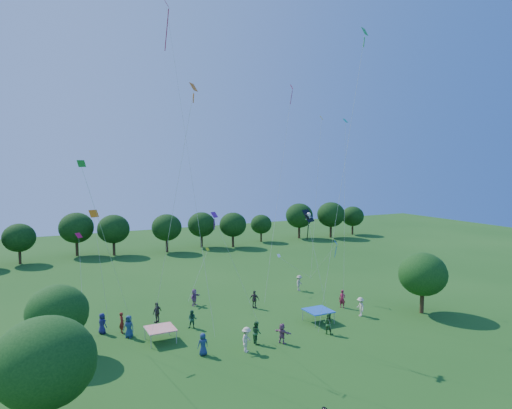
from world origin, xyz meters
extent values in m
ellipsoid|color=#184513|center=(-14.79, 8.43, 4.02)|extent=(5.14, 5.14, 4.63)
cylinder|color=#422B19|center=(-13.65, 18.69, 0.77)|extent=(0.32, 0.32, 1.53)
ellipsoid|color=#184513|center=(-13.65, 18.69, 3.39)|extent=(4.37, 4.37, 3.93)
cylinder|color=#422B19|center=(17.57, 14.15, 0.91)|extent=(0.37, 0.37, 1.82)
ellipsoid|color=#184513|center=(17.57, 14.15, 3.73)|extent=(4.48, 4.48, 4.04)
cylinder|color=#422B19|center=(-16.56, 54.89, 0.92)|extent=(0.38, 0.38, 1.84)
ellipsoid|color=#12360F|center=(-16.56, 54.89, 3.72)|extent=(4.42, 4.42, 3.98)
cylinder|color=#422B19|center=(-8.83, 57.29, 1.07)|extent=(0.44, 0.44, 2.14)
ellipsoid|color=#12360F|center=(-8.83, 57.29, 4.33)|extent=(5.14, 5.14, 4.63)
cylinder|color=#422B19|center=(-3.73, 55.12, 1.01)|extent=(0.42, 0.42, 2.03)
ellipsoid|color=#12360F|center=(-3.73, 55.12, 4.09)|extent=(4.86, 4.86, 4.37)
cylinder|color=#422B19|center=(4.25, 54.00, 0.98)|extent=(0.40, 0.40, 1.96)
ellipsoid|color=#12360F|center=(4.25, 54.00, 3.96)|extent=(4.71, 4.71, 4.24)
cylinder|color=#422B19|center=(10.62, 55.53, 0.96)|extent=(0.39, 0.39, 1.91)
ellipsoid|color=#12360F|center=(10.62, 55.53, 3.87)|extent=(4.59, 4.59, 4.13)
cylinder|color=#422B19|center=(15.42, 53.36, 0.94)|extent=(0.39, 0.39, 1.89)
ellipsoid|color=#12360F|center=(15.42, 53.36, 3.82)|extent=(4.54, 4.54, 4.08)
cylinder|color=#422B19|center=(22.08, 55.90, 0.79)|extent=(0.33, 0.33, 1.58)
ellipsoid|color=#12360F|center=(22.08, 55.90, 3.20)|extent=(3.80, 3.80, 3.42)
cylinder|color=#422B19|center=(30.27, 56.13, 1.07)|extent=(0.44, 0.44, 2.13)
ellipsoid|color=#12360F|center=(30.27, 56.13, 4.31)|extent=(5.12, 5.12, 4.61)
cylinder|color=#422B19|center=(36.10, 54.14, 1.09)|extent=(0.45, 0.45, 2.18)
ellipsoid|color=#12360F|center=(36.10, 54.14, 4.41)|extent=(5.24, 5.24, 4.72)
cylinder|color=#422B19|center=(42.14, 55.19, 0.91)|extent=(0.37, 0.37, 1.81)
ellipsoid|color=#12360F|center=(42.14, 55.19, 3.66)|extent=(4.35, 4.35, 3.91)
cube|color=red|center=(-6.27, 18.38, 1.05)|extent=(2.20, 2.20, 0.08)
cylinder|color=#999999|center=(-7.27, 17.38, 0.55)|extent=(0.05, 0.05, 1.10)
cylinder|color=#999999|center=(-5.27, 17.38, 0.55)|extent=(0.05, 0.05, 1.10)
cylinder|color=#999999|center=(-7.27, 19.38, 0.55)|extent=(0.05, 0.05, 1.10)
cylinder|color=#999999|center=(-5.27, 19.38, 0.55)|extent=(0.05, 0.05, 1.10)
cube|color=blue|center=(7.44, 16.47, 1.05)|extent=(2.20, 2.20, 0.08)
cylinder|color=#999999|center=(6.44, 15.47, 0.55)|extent=(0.05, 0.05, 1.10)
cylinder|color=#999999|center=(8.44, 15.47, 0.55)|extent=(0.05, 0.05, 1.10)
cylinder|color=#999999|center=(6.44, 17.47, 0.55)|extent=(0.05, 0.05, 1.10)
cylinder|color=#999999|center=(8.44, 17.47, 0.55)|extent=(0.05, 0.05, 1.10)
imported|color=navy|center=(-4.15, 14.42, 0.83)|extent=(0.83, 0.47, 1.66)
imported|color=maroon|center=(-8.65, 21.62, 0.88)|extent=(0.51, 0.71, 1.76)
imported|color=#225035|center=(-3.07, 20.01, 0.79)|extent=(0.88, 0.75, 1.58)
imported|color=#B2A48E|center=(11.26, 25.74, 0.87)|extent=(1.21, 1.11, 1.74)
imported|color=#453937|center=(4.12, 22.51, 0.87)|extent=(1.00, 1.08, 1.73)
imported|color=#945677|center=(2.15, 13.74, 0.80)|extent=(1.16, 1.57, 1.60)
imported|color=navy|center=(-8.33, 20.35, 0.91)|extent=(1.00, 0.95, 1.82)
imported|color=maroon|center=(11.84, 18.78, 0.88)|extent=(0.69, 0.78, 1.76)
imported|color=#2B5C27|center=(6.57, 13.76, 0.87)|extent=(0.89, 0.97, 1.75)
imported|color=beige|center=(11.82, 16.05, 0.88)|extent=(0.79, 1.24, 1.76)
imported|color=#423935|center=(-5.40, 22.78, 0.92)|extent=(1.16, 1.02, 1.83)
imported|color=#895085|center=(-0.85, 25.91, 0.83)|extent=(1.55, 1.43, 1.67)
imported|color=navy|center=(-10.14, 22.22, 0.86)|extent=(0.84, 0.96, 1.72)
imported|color=maroon|center=(-13.63, 24.55, 0.87)|extent=(0.77, 0.69, 1.73)
imported|color=#25572B|center=(0.34, 14.61, 0.89)|extent=(0.52, 0.90, 1.78)
imported|color=beige|center=(-1.04, 13.50, 0.95)|extent=(1.28, 1.25, 1.89)
cube|color=black|center=(3.72, 12.58, 10.11)|extent=(1.20, 1.04, 0.91)
cube|color=black|center=(3.72, 12.63, 8.84)|extent=(0.12, 0.27, 1.18)
sphere|color=white|center=(3.72, 12.52, 10.21)|extent=(0.33, 0.33, 0.33)
cylinder|color=white|center=(3.72, 12.52, 9.93)|extent=(0.25, 0.47, 0.31)
cylinder|color=white|center=(3.72, 12.52, 9.93)|extent=(0.25, 0.47, 0.31)
cylinder|color=beige|center=(4.57, 12.22, 5.48)|extent=(1.72, 0.76, 8.37)
cube|color=red|center=(-5.44, 17.97, 25.88)|extent=(0.60, 0.72, 0.56)
cube|color=red|center=(-5.44, 18.02, 23.99)|extent=(0.24, 0.63, 2.94)
cylinder|color=beige|center=(-4.35, 16.10, 13.46)|extent=(2.20, 3.75, 24.32)
cube|color=#C20B3A|center=(7.78, 21.87, 21.35)|extent=(0.44, 0.55, 0.44)
cube|color=#C20B3A|center=(7.78, 21.92, 20.39)|extent=(0.15, 0.29, 1.30)
cylinder|color=beige|center=(5.77, 20.82, 11.22)|extent=(4.05, 2.12, 19.85)
cube|color=orange|center=(-5.70, 11.32, 18.80)|extent=(0.66, 0.65, 0.51)
cube|color=orange|center=(-5.70, 11.37, 18.13)|extent=(0.06, 0.14, 0.59)
cylinder|color=beige|center=(-6.40, 14.44, 9.93)|extent=(1.42, 6.26, 17.26)
cube|color=gold|center=(13.64, 25.31, 18.99)|extent=(0.53, 0.60, 0.43)
cylinder|color=beige|center=(13.13, 25.42, 10.04)|extent=(1.04, 0.24, 17.48)
cube|color=green|center=(6.22, 9.51, 23.22)|extent=(0.66, 0.52, 0.53)
cube|color=green|center=(6.22, 9.56, 22.50)|extent=(0.11, 0.17, 0.67)
cylinder|color=beige|center=(5.16, 10.56, 12.14)|extent=(2.15, 2.11, 21.67)
cube|color=blue|center=(12.92, 21.38, 5.92)|extent=(0.55, 0.60, 0.44)
cube|color=blue|center=(12.92, 21.43, 4.99)|extent=(0.11, 0.27, 1.19)
cylinder|color=beige|center=(12.66, 23.41, 3.50)|extent=(0.55, 4.06, 4.41)
cube|color=#661684|center=(-3.39, 13.87, 10.41)|extent=(0.57, 0.50, 0.39)
cube|color=#661684|center=(-3.39, 13.92, 9.72)|extent=(0.11, 0.19, 0.78)
cylinder|color=beige|center=(-1.26, 14.56, 5.76)|extent=(4.27, 1.40, 8.92)
cube|color=white|center=(8.95, 26.29, 4.06)|extent=(0.44, 0.32, 0.33)
cylinder|color=beige|center=(10.76, 25.68, 2.60)|extent=(3.63, 1.24, 2.61)
cube|color=#0CBB95|center=(10.53, 17.09, 17.88)|extent=(0.57, 0.51, 0.36)
cylinder|color=beige|center=(10.82, 17.36, 9.49)|extent=(0.61, 0.57, 16.39)
cube|color=#C70B3D|center=(-11.28, 26.99, 7.63)|extent=(0.69, 0.67, 0.43)
cylinder|color=beige|center=(-11.39, 25.07, 4.35)|extent=(0.23, 3.87, 6.10)
cube|color=orange|center=(-10.74, 20.39, 10.22)|extent=(0.75, 0.59, 0.55)
cylinder|color=beige|center=(-10.31, 20.42, 5.62)|extent=(0.89, 0.07, 8.65)
cube|color=#B6D112|center=(0.52, 25.78, 5.57)|extent=(0.43, 0.37, 0.28)
cylinder|color=beige|center=(-0.88, 24.65, 3.36)|extent=(2.81, 2.27, 4.13)
cube|color=#1A8017|center=(-12.58, 9.79, 14.05)|extent=(0.47, 0.35, 0.37)
cylinder|color=beige|center=(-10.50, 13.68, 7.59)|extent=(4.19, 7.80, 12.58)
camera|label=1|loc=(-15.21, -16.27, 14.05)|focal=32.00mm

